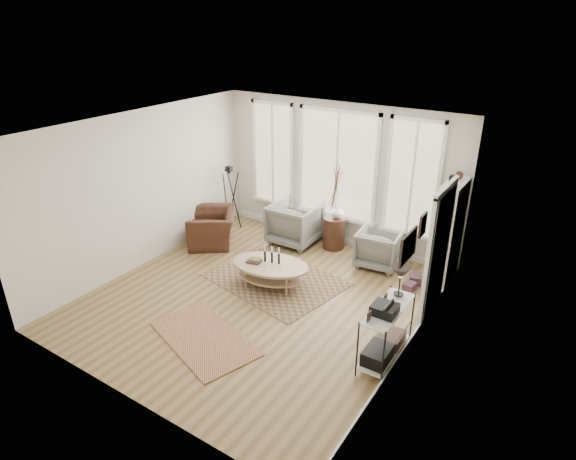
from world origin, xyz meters
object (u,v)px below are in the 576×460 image
Objects in this scene: armchair_right at (379,248)px; accent_chair at (212,227)px; armchair_left at (295,223)px; coffee_table at (270,268)px; side_table at (335,207)px; bookcase at (448,234)px; low_shelf at (387,328)px.

armchair_right is 0.74× the size of accent_chair.
coffee_table is at bearing 107.33° from armchair_left.
side_table is 1.73× the size of accent_chair.
bookcase is 2.16× the size of armchair_left.
armchair_right is (-1.22, -0.02, -0.59)m from bookcase.
armchair_right reaches higher than accent_chair.
armchair_right is at bearing -178.99° from bookcase.
bookcase is 2.30m from side_table.
low_shelf reaches higher than accent_chair.
coffee_table is 2.04m from side_table.
side_table is at bearing -165.43° from armchair_left.
accent_chair is at bearing 32.72° from armchair_left.
low_shelf is 4.73m from accent_chair.
side_table is (-1.07, 0.21, 0.53)m from armchair_right.
coffee_table is at bearing 46.82° from armchair_right.
bookcase is 2.58× the size of armchair_right.
armchair_right is at bearing 69.26° from accent_chair.
armchair_left is at bearing -5.94° from armchair_right.
accent_chair is at bearing -167.65° from bookcase.
armchair_left is at bearing -164.48° from side_table.
armchair_left is at bearing 108.27° from coffee_table.
side_table is (-2.29, 0.19, -0.06)m from bookcase.
armchair_right is 1.21m from side_table.
low_shelf is at bearing 34.02° from accent_chair.
accent_chair is at bearing 9.93° from armchair_right.
accent_chair reaches higher than coffee_table.
bookcase reaches higher than side_table.
low_shelf is 2.59m from coffee_table.
bookcase is 3.14m from coffee_table.
low_shelf is 2.76m from armchair_right.
coffee_table is 1.82m from armchair_left.
low_shelf is at bearing 139.80° from armchair_left.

